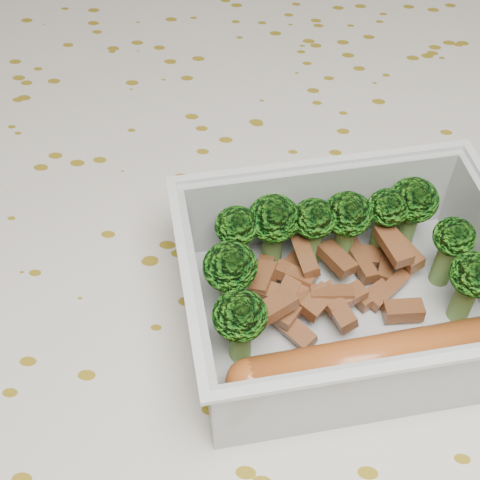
# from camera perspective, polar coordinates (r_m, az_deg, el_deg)

# --- Properties ---
(dining_table) EXTENTS (1.40, 0.90, 0.75)m
(dining_table) POSITION_cam_1_polar(r_m,az_deg,el_deg) (0.46, 0.39, -8.98)
(dining_table) COLOR brown
(dining_table) RESTS_ON ground
(tablecloth) EXTENTS (1.46, 0.96, 0.19)m
(tablecloth) POSITION_cam_1_polar(r_m,az_deg,el_deg) (0.42, 0.42, -5.40)
(tablecloth) COLOR silver
(tablecloth) RESTS_ON dining_table
(lunch_container) EXTENTS (0.20, 0.17, 0.06)m
(lunch_container) POSITION_cam_1_polar(r_m,az_deg,el_deg) (0.36, 9.06, -4.84)
(lunch_container) COLOR silver
(lunch_container) RESTS_ON tablecloth
(broccoli_florets) EXTENTS (0.15, 0.11, 0.05)m
(broccoli_florets) POSITION_cam_1_polar(r_m,az_deg,el_deg) (0.36, 7.72, -0.20)
(broccoli_florets) COLOR #608C3F
(broccoli_florets) RESTS_ON lunch_container
(meat_pile) EXTENTS (0.10, 0.08, 0.03)m
(meat_pile) POSITION_cam_1_polar(r_m,az_deg,el_deg) (0.37, 7.79, -3.63)
(meat_pile) COLOR brown
(meat_pile) RESTS_ON lunch_container
(sausage) EXTENTS (0.14, 0.06, 0.02)m
(sausage) POSITION_cam_1_polar(r_m,az_deg,el_deg) (0.34, 11.28, -9.99)
(sausage) COLOR #AA501E
(sausage) RESTS_ON lunch_container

